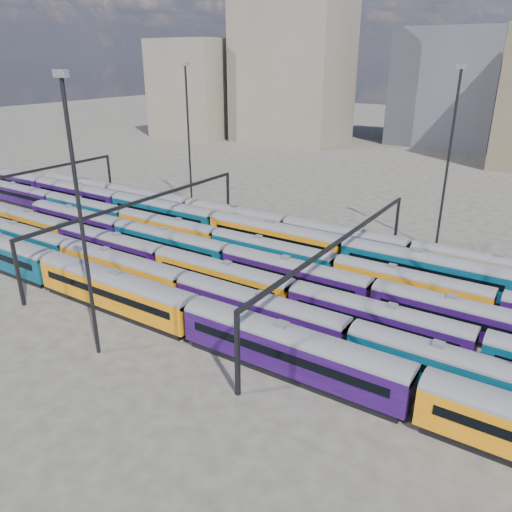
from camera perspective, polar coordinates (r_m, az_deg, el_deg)
The scene contains 14 objects.
ground at distance 62.85m, azimuth 0.90°, elevation -3.12°, with size 500.00×500.00×0.00m, color #3D3933.
rake_0 at distance 44.65m, azimuth 3.97°, elevation -10.21°, with size 155.34×3.24×5.47m.
rake_1 at distance 51.43m, azimuth 0.27°, elevation -5.90°, with size 140.04×2.93×4.92m.
rake_2 at distance 59.54m, azimuth -3.97°, elevation -2.03°, with size 134.34×2.81×4.72m.
rake_3 at distance 56.30m, azimuth 13.16°, elevation -4.00°, with size 117.71×2.87×4.83m.
rake_4 at distance 66.76m, azimuth 1.79°, elevation 0.65°, with size 130.08×2.72×4.56m.
rake_5 at distance 77.67m, azimuth -4.73°, elevation 3.96°, with size 128.35×3.13×5.27m.
rake_6 at distance 76.57m, azimuth 3.39°, elevation 3.50°, with size 114.67×2.80×4.70m.
gantry_0 at distance 95.68m, azimuth -25.60°, elevation 7.82°, with size 0.35×40.35×8.03m.
gantry_1 at distance 72.41m, azimuth -12.66°, elevation 5.49°, with size 0.35×40.35×8.03m.
gantry_2 at distance 55.96m, azimuth 9.64°, elevation 0.87°, with size 0.35×40.35×8.03m.
mast_1 at distance 93.40m, azimuth -7.74°, elevation 13.94°, with size 1.40×0.50×25.60m.
mast_2 at distance 45.70m, azimuth -19.48°, elevation 4.62°, with size 1.40×0.50×25.60m.
mast_3 at distance 74.95m, azimuth 21.20°, elevation 10.76°, with size 1.40×0.50×25.60m.
Camera 1 is at (30.19, -48.31, 26.55)m, focal length 35.00 mm.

